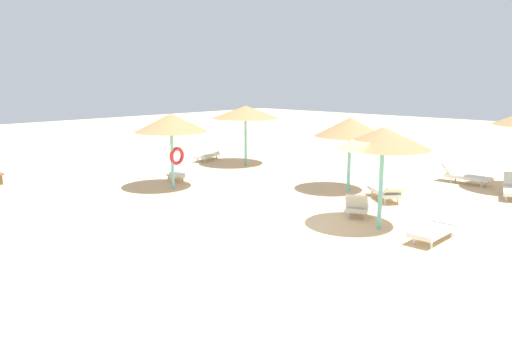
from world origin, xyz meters
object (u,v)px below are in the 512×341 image
Objects in this scene: parasol_2 at (350,127)px; lounger_7 at (436,228)px; lounger_0 at (465,176)px; lounger_4 at (177,171)px; parasol_1 at (383,138)px; lounger_1 at (358,204)px; parasol_4 at (171,123)px; lounger_3 at (208,154)px; parasol_3 at (246,112)px; lounger_2 at (386,191)px.

parasol_2 reaches higher than lounger_7.
lounger_4 is at bearing 128.72° from lounger_0.
parasol_1 is 1.47× the size of lounger_1.
lounger_3 is at bearing 37.47° from parasol_4.
lounger_0 is at bearing 15.92° from lounger_7.
lounger_7 is (-4.28, -13.92, -0.00)m from lounger_3.
lounger_4 is at bearing 88.71° from lounger_7.
lounger_1 is at bearing -87.11° from lounger_4.
parasol_1 is at bearing -125.50° from lounger_1.
lounger_3 is at bearing 98.43° from parasol_3.
parasol_2 is at bearing 43.66° from parasol_1.
lounger_2 is (-4.66, 0.89, -0.01)m from lounger_0.
lounger_7 is at bearing -91.29° from lounger_4.
lounger_7 is (0.19, -1.55, -2.24)m from parasol_1.
parasol_2 is at bearing 38.54° from lounger_1.
parasol_1 reaches higher than parasol_2.
parasol_4 is 1.52× the size of lounger_2.
lounger_3 is 4.82m from lounger_4.
parasol_4 reaches higher than lounger_4.
parasol_2 is 1.44× the size of lounger_7.
lounger_4 is (-4.37, -0.30, -2.24)m from parasol_3.
lounger_7 is at bearing -123.65° from parasol_2.
lounger_1 is at bearing -114.14° from parasol_3.
lounger_0 is at bearing -30.67° from parasol_2.
lounger_4 is at bearing 107.84° from lounger_2.
parasol_4 is 7.06m from lounger_3.
lounger_2 reaches higher than lounger_7.
lounger_1 is 1.03× the size of lounger_4.
lounger_1 is 1.01× the size of lounger_7.
parasol_4 is 1.52× the size of lounger_0.
parasol_2 is at bearing -65.88° from lounger_4.
lounger_7 is (-3.17, -4.76, -2.09)m from parasol_2.
parasol_2 is at bearing -50.29° from parasol_4.
parasol_4 is (-5.67, -1.73, -0.06)m from parasol_3.
parasol_3 is at bearing 3.98° from lounger_4.
parasol_1 is at bearing -136.34° from parasol_2.
parasol_3 reaches higher than lounger_7.
parasol_4 is (-4.22, 5.08, 0.09)m from parasol_2.
lounger_4 is (-0.43, 8.49, -0.01)m from lounger_1.
parasol_4 reaches higher than lounger_1.
lounger_7 is at bearing -111.78° from parasol_3.
parasol_4 is 2.91m from lounger_4.
lounger_1 is (1.73, -7.06, -2.17)m from parasol_4.
parasol_2 is at bearing 149.33° from lounger_0.
lounger_0 is 0.94× the size of lounger_3.
lounger_3 is (-0.35, 2.35, -2.24)m from parasol_3.
parasol_1 is 4.65m from parasol_2.
parasol_4 reaches higher than lounger_2.
parasol_3 is at bearing 68.22° from lounger_7.
lounger_2 is (3.95, -6.79, -2.18)m from parasol_4.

